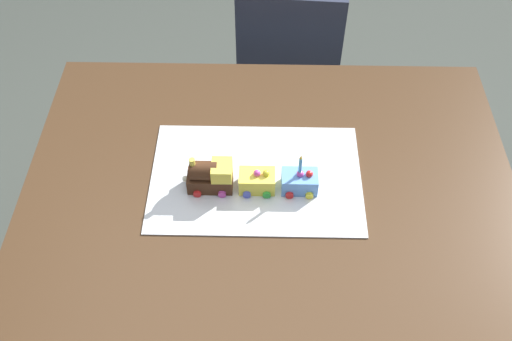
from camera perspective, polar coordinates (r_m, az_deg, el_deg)
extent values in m
plane|color=#474C44|center=(2.27, 1.03, -12.56)|extent=(8.00, 8.00, 0.00)
cube|color=#4C331E|center=(1.66, 1.38, -1.10)|extent=(1.40, 1.00, 0.03)
cube|color=#4C331E|center=(2.31, -14.82, 1.99)|extent=(0.07, 0.07, 0.71)
cube|color=#4C331E|center=(2.32, 17.23, 1.51)|extent=(0.07, 0.07, 0.71)
cube|color=#2D3347|center=(2.50, 3.27, 11.00)|extent=(0.43, 0.43, 0.04)
cube|color=#2D3347|center=(2.23, 3.29, 12.46)|extent=(0.40, 0.06, 0.40)
cube|color=#2D3347|center=(2.79, 6.77, 9.30)|extent=(0.04, 0.04, 0.42)
cube|color=#2D3347|center=(2.79, -0.31, 9.76)|extent=(0.04, 0.04, 0.42)
cube|color=#2D3347|center=(2.54, 6.69, 4.28)|extent=(0.04, 0.04, 0.42)
cube|color=#2D3347|center=(2.54, -0.99, 4.78)|extent=(0.04, 0.04, 0.42)
cube|color=silver|center=(1.65, 0.00, -0.71)|extent=(0.60, 0.40, 0.00)
cube|color=#472816|center=(1.61, -4.54, -1.02)|extent=(0.12, 0.06, 0.05)
cylinder|color=#472816|center=(1.58, -5.21, -0.01)|extent=(0.08, 0.05, 0.05)
cube|color=#F4E04C|center=(1.57, -3.40, 0.03)|extent=(0.06, 0.06, 0.04)
cylinder|color=#F4E04C|center=(1.56, -6.32, 0.74)|extent=(0.02, 0.02, 0.03)
sphere|color=#F4EFCC|center=(1.61, -6.98, -0.82)|extent=(0.02, 0.02, 0.02)
cylinder|color=red|center=(1.60, -5.83, -2.33)|extent=(0.02, 0.01, 0.02)
cylinder|color=#D84CB2|center=(1.60, -3.37, -2.37)|extent=(0.02, 0.01, 0.02)
cylinder|color=red|center=(1.65, -5.62, -0.34)|extent=(0.02, 0.01, 0.02)
cylinder|color=red|center=(1.64, -3.23, -0.37)|extent=(0.02, 0.01, 0.02)
cube|color=#F4E04C|center=(1.60, 0.10, -1.04)|extent=(0.10, 0.06, 0.06)
cylinder|color=#4C59D8|center=(1.59, -0.91, -2.41)|extent=(0.02, 0.01, 0.02)
cylinder|color=green|center=(1.59, 1.07, -2.44)|extent=(0.02, 0.01, 0.02)
cylinder|color=#D84CB2|center=(1.64, -0.84, -0.41)|extent=(0.02, 0.01, 0.02)
cylinder|color=#4C59D8|center=(1.64, 1.08, -0.44)|extent=(0.02, 0.01, 0.02)
sphere|color=#D84CB2|center=(1.58, 0.10, -0.26)|extent=(0.02, 0.02, 0.02)
sphere|color=yellow|center=(1.58, 1.01, -0.28)|extent=(0.02, 0.02, 0.02)
cube|color=#669EEA|center=(1.61, 4.31, -1.10)|extent=(0.10, 0.06, 0.06)
cylinder|color=red|center=(1.60, 3.33, -2.47)|extent=(0.02, 0.01, 0.02)
cylinder|color=yellow|center=(1.60, 5.30, -2.50)|extent=(0.02, 0.01, 0.02)
cylinder|color=green|center=(1.64, 3.28, -0.47)|extent=(0.02, 0.01, 0.02)
cylinder|color=#4C59D8|center=(1.64, 5.20, -0.50)|extent=(0.02, 0.01, 0.02)
sphere|color=red|center=(1.58, 5.29, -0.34)|extent=(0.02, 0.02, 0.02)
sphere|color=#D84CB2|center=(1.58, 4.39, -0.33)|extent=(0.02, 0.02, 0.02)
cylinder|color=#4CA5E5|center=(1.55, 4.40, 0.54)|extent=(0.01, 0.01, 0.05)
cone|color=yellow|center=(1.53, 4.47, 1.34)|extent=(0.01, 0.01, 0.01)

